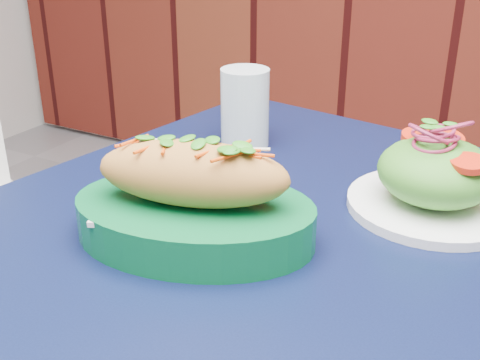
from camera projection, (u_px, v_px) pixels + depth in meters
The scene contains 4 objects.
cafe_table at pixel (307, 300), 0.72m from camera, with size 0.92×0.92×0.75m.
banh_mi_basket at pixel (194, 202), 0.66m from camera, with size 0.31×0.25×0.12m.
salad_plate at pixel (436, 178), 0.73m from camera, with size 0.21×0.21×0.11m.
water_glass at pixel (245, 108), 0.92m from camera, with size 0.07×0.07×0.12m, color silver.
Camera 1 is at (-0.02, 0.78, 1.09)m, focal length 45.00 mm.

